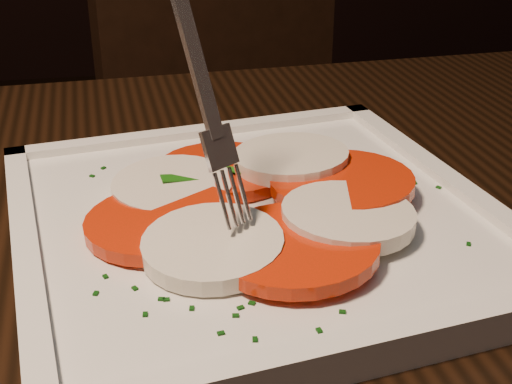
# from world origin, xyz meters

# --- Properties ---
(chair) EXTENTS (0.54, 0.54, 0.93)m
(chair) POSITION_xyz_m (0.28, 0.82, 0.53)
(chair) COLOR black
(chair) RESTS_ON ground
(plate) EXTENTS (0.34, 0.34, 0.01)m
(plate) POSITION_xyz_m (0.17, 0.17, 0.76)
(plate) COLOR white
(plate) RESTS_ON table
(caprese_salad) EXTENTS (0.24, 0.24, 0.02)m
(caprese_salad) POSITION_xyz_m (0.17, 0.17, 0.77)
(caprese_salad) COLOR red
(caprese_salad) RESTS_ON plate
(fork) EXTENTS (0.06, 0.07, 0.17)m
(fork) POSITION_xyz_m (0.13, 0.16, 0.87)
(fork) COLOR white
(fork) RESTS_ON caprese_salad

